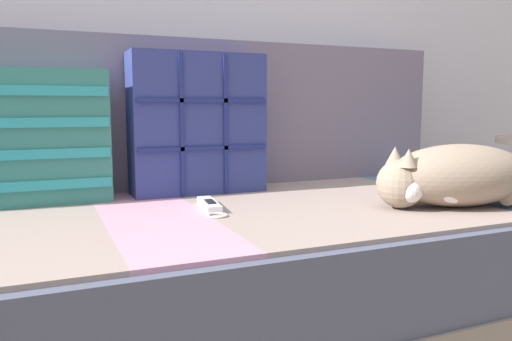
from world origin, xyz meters
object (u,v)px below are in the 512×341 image
at_px(couch, 199,282).
at_px(sleeping_cat, 452,177).
at_px(throw_pillow_quilted, 197,124).
at_px(throw_pillow_striped, 24,137).
at_px(game_remote_far, 210,205).

distance_m(couch, sleeping_cat, 0.70).
bearing_deg(throw_pillow_quilted, throw_pillow_striped, -179.94).
xyz_separation_m(couch, throw_pillow_quilted, (0.07, 0.24, 0.40)).
bearing_deg(sleeping_cat, game_remote_far, 159.57).
height_order(couch, game_remote_far, game_remote_far).
bearing_deg(couch, throw_pillow_striped, 148.84).
bearing_deg(couch, throw_pillow_quilted, 72.80).
bearing_deg(game_remote_far, throw_pillow_striped, 149.46).
distance_m(throw_pillow_quilted, game_remote_far, 0.32).
xyz_separation_m(couch, game_remote_far, (0.03, -0.01, 0.20)).
bearing_deg(game_remote_far, throw_pillow_quilted, 79.66).
bearing_deg(sleeping_cat, throw_pillow_striped, 155.10).
bearing_deg(couch, sleeping_cat, -20.46).
distance_m(throw_pillow_quilted, throw_pillow_striped, 0.47).
height_order(throw_pillow_striped, sleeping_cat, throw_pillow_striped).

